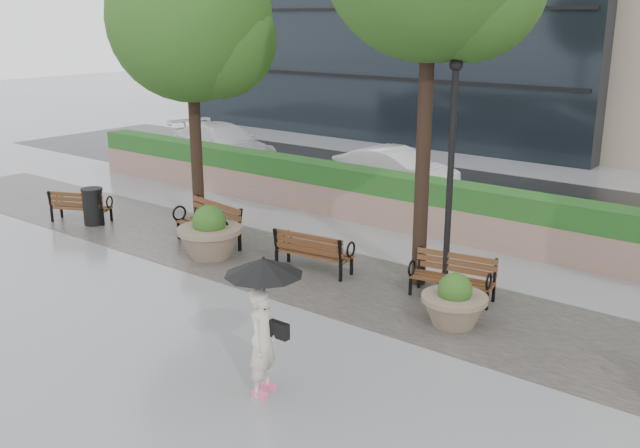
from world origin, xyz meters
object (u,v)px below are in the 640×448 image
Objects in this scene: bench_1 at (209,233)px; bench_2 at (313,260)px; car_right at (396,170)px; bench_0 at (81,213)px; car_left at (223,144)px; planter_right at (454,305)px; lamppost at (449,194)px; bench_3 at (452,286)px; planter_left at (210,237)px; trash_bin at (93,207)px; pedestrian at (264,313)px.

bench_1 reaches higher than bench_2.
bench_2 is 0.43× the size of car_right.
car_left reaches higher than bench_0.
bench_0 is at bearing -178.98° from planter_right.
bench_3 is at bearing -37.08° from lamppost.
lamppost reaches higher than car_right.
planter_right is at bearing -139.87° from car_right.
bench_0 is at bearing -0.75° from bench_2.
planter_left is at bearing -124.65° from car_left.
car_left is at bearing 134.17° from planter_left.
car_left is 7.07m from car_right.
lamppost is (9.33, 1.39, 1.51)m from trash_bin.
lamppost is 13.84m from car_left.
pedestrian is (5.14, -11.47, 0.57)m from car_right.
lamppost is (5.09, 1.33, 1.50)m from planter_left.
car_left is (-7.25, 7.46, 0.25)m from planter_left.
car_right reaches higher than trash_bin.
bench_3 is at bearing -138.68° from car_right.
bench_2 is 2.48m from planter_left.
planter_left is at bearing 156.84° from bench_0.
bench_0 is 9.17m from car_right.
car_left is (-12.60, 6.32, 0.47)m from bench_3.
pedestrian is (-1.01, -3.69, 0.84)m from planter_right.
car_left is (-9.63, 6.79, 0.46)m from bench_2.
bench_0 is 10.66m from planter_right.
trash_bin is (-10.19, -0.13, 0.08)m from planter_right.
bench_1 is at bearing 40.56° from pedestrian.
bench_2 is (3.06, 0.09, -0.03)m from bench_1.
bench_0 is at bearing -173.35° from trash_bin.
bench_1 is at bearing 177.98° from car_right.
planter_right is at bearing 163.39° from bench_2.
bench_2 is at bearing 15.92° from planter_left.
trash_bin is (-9.58, -1.20, 0.20)m from bench_3.
bench_1 is 3.61m from trash_bin.
bench_3 is 4.87m from pedestrian.
car_right reaches higher than planter_left.
planter_left is (-2.38, -0.68, 0.20)m from bench_2.
bench_1 is 0.43× the size of lamppost.
bench_1 is 0.96× the size of pedestrian.
trash_bin is 0.20× the size of lamppost.
trash_bin is at bearing 177.73° from bench_3.
trash_bin is (-6.61, -0.73, 0.19)m from bench_2.
car_left reaches higher than planter_right.
trash_bin is 8.11m from car_left.
car_right is 1.97× the size of pedestrian.
pedestrian is at bearing 113.85° from bench_2.
planter_right is 1.26× the size of trash_bin.
pedestrian reaches higher than planter_left.
car_left is (-6.57, 6.87, 0.43)m from bench_1.
planter_left is 4.23m from trash_bin.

